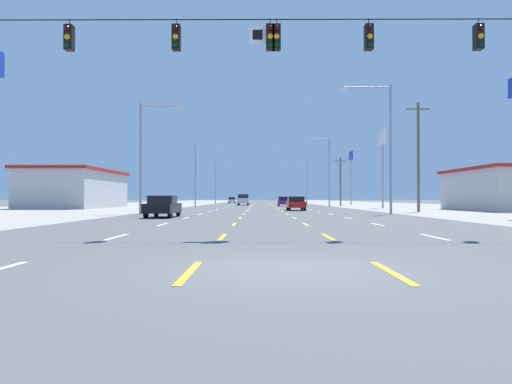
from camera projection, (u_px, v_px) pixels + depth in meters
ground_plane at (262, 206)px, 74.71m from camera, size 572.00×572.00×0.00m
lot_apron_left at (105, 206)px, 74.85m from camera, size 28.00×440.00×0.01m
lot_apron_right at (420, 206)px, 74.58m from camera, size 28.00×440.00×0.01m
lane_markings at (261, 204)px, 113.21m from camera, size 10.64×227.60×0.01m
signal_span_wire at (273, 84)px, 17.37m from camera, size 25.00×0.53×9.05m
sedan_far_left_nearest at (163, 206)px, 31.80m from camera, size 1.80×4.50×1.46m
sedan_inner_right_near at (296, 203)px, 49.77m from camera, size 1.80×4.50×1.46m
hatchback_inner_right_mid at (283, 201)px, 77.02m from camera, size 1.72×3.90×1.54m
suv_inner_left_midfar at (243, 200)px, 85.42m from camera, size 1.98×4.90×1.98m
hatchback_far_left_far at (232, 200)px, 118.53m from camera, size 1.72×3.90×1.54m
storefront_left_row_1 at (76, 189)px, 63.07m from camera, size 9.24×18.41×5.07m
storefront_right_row_1 at (505, 189)px, 49.85m from camera, size 8.96×14.14×4.46m
pole_sign_right_row_1 at (383, 147)px, 61.23m from camera, size 0.24×2.63×10.15m
pole_sign_right_row_2 at (351, 163)px, 90.76m from camera, size 0.24×2.79×10.17m
streetlight_left_row_0 at (145, 150)px, 38.59m from camera, size 3.50×0.26×9.02m
streetlight_right_row_0 at (386, 139)px, 38.50m from camera, size 4.15×0.26×10.55m
streetlight_left_row_1 at (198, 172)px, 72.02m from camera, size 3.62×0.26×9.17m
streetlight_right_row_1 at (327, 167)px, 71.92m from camera, size 4.15×0.26×10.49m
streetlight_left_row_2 at (217, 180)px, 105.44m from camera, size 3.54×0.26×9.31m
streetlight_right_row_2 at (305, 179)px, 105.34m from camera, size 4.69×0.26×9.30m
utility_pole_right_row_0 at (418, 155)px, 44.62m from camera, size 2.20×0.26×10.27m
utility_pole_right_row_1 at (341, 180)px, 79.69m from camera, size 2.20×0.26×8.12m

